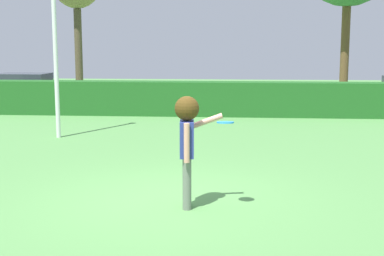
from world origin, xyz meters
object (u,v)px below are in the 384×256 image
object	(u,v)px
lamppost	(54,12)
parked_car_black	(24,86)
frisbee	(225,122)
person	(187,135)

from	to	relation	value
lamppost	parked_car_black	size ratio (longest dim) A/B	1.48
frisbee	parked_car_black	distance (m)	18.08
lamppost	frisbee	bearing A→B (deg)	-53.13
person	parked_car_black	world-z (taller)	person
parked_car_black	lamppost	bearing A→B (deg)	-63.48
frisbee	parked_car_black	world-z (taller)	frisbee
frisbee	lamppost	world-z (taller)	lamppost
lamppost	person	bearing A→B (deg)	-56.32
lamppost	parked_car_black	distance (m)	10.52
person	parked_car_black	bearing A→B (deg)	119.57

